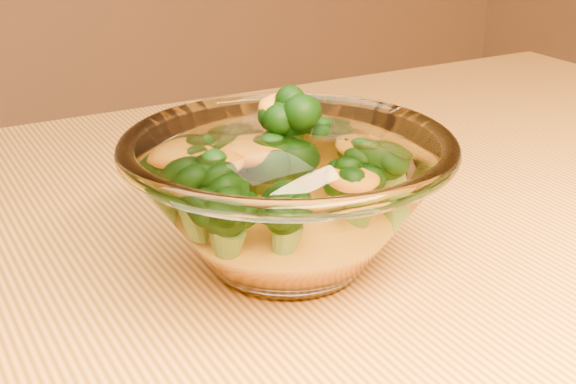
% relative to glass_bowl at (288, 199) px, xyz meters
% --- Properties ---
extents(glass_bowl, '(0.19, 0.19, 0.08)m').
position_rel_glass_bowl_xyz_m(glass_bowl, '(0.00, 0.00, 0.00)').
color(glass_bowl, white).
rests_on(glass_bowl, table).
extents(cheese_sauce, '(0.11, 0.11, 0.03)m').
position_rel_glass_bowl_xyz_m(cheese_sauce, '(0.00, 0.00, -0.02)').
color(cheese_sauce, orange).
rests_on(cheese_sauce, glass_bowl).
extents(broccoli_heap, '(0.13, 0.11, 0.08)m').
position_rel_glass_bowl_xyz_m(broccoli_heap, '(-0.00, 0.01, 0.01)').
color(broccoli_heap, black).
rests_on(broccoli_heap, cheese_sauce).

